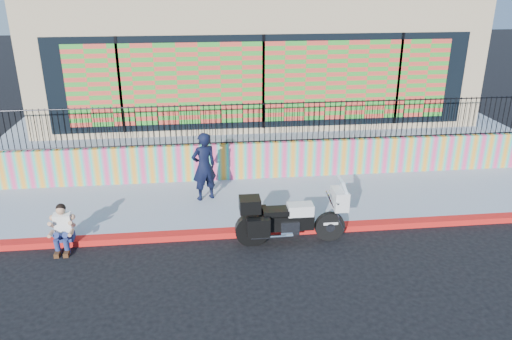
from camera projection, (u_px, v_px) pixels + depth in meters
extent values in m
plane|color=black|center=(284.00, 233.00, 12.14)|extent=(90.00, 90.00, 0.00)
cube|color=red|center=(284.00, 230.00, 12.11)|extent=(16.00, 0.30, 0.15)
cube|color=#8B94A6|center=(274.00, 201.00, 13.64)|extent=(16.00, 3.00, 0.15)
cube|color=#F13F7C|center=(267.00, 160.00, 14.89)|extent=(16.00, 0.20, 1.10)
cube|color=#8B94A6|center=(249.00, 117.00, 19.63)|extent=(16.00, 10.00, 1.25)
cube|color=tan|center=(250.00, 50.00, 18.49)|extent=(14.00, 8.00, 4.00)
cube|color=black|center=(263.00, 82.00, 14.92)|extent=(12.60, 0.04, 2.80)
cube|color=#D84130|center=(263.00, 83.00, 14.89)|extent=(11.48, 0.02, 2.40)
cylinder|color=black|center=(330.00, 226.00, 11.69)|extent=(0.71, 0.15, 0.71)
cylinder|color=black|center=(252.00, 231.00, 11.50)|extent=(0.71, 0.15, 0.71)
cube|color=black|center=(292.00, 221.00, 11.53)|extent=(1.02, 0.30, 0.37)
cube|color=silver|center=(289.00, 226.00, 11.56)|extent=(0.43, 0.37, 0.32)
cube|color=silver|center=(300.00, 209.00, 11.44)|extent=(0.59, 0.34, 0.26)
cube|color=black|center=(276.00, 211.00, 11.39)|extent=(0.59, 0.37, 0.13)
cube|color=silver|center=(340.00, 199.00, 11.46)|extent=(0.32, 0.56, 0.45)
cube|color=silver|center=(342.00, 185.00, 11.33)|extent=(0.20, 0.49, 0.36)
cube|color=black|center=(250.00, 205.00, 11.25)|extent=(0.47, 0.45, 0.32)
cube|color=black|center=(259.00, 228.00, 11.13)|extent=(0.52, 0.19, 0.43)
cube|color=black|center=(255.00, 215.00, 11.72)|extent=(0.52, 0.19, 0.43)
cube|color=silver|center=(330.00, 222.00, 11.65)|extent=(0.34, 0.17, 0.06)
imported|color=black|center=(204.00, 166.00, 13.28)|extent=(0.81, 0.68, 1.88)
cube|color=navy|center=(66.00, 236.00, 11.48)|extent=(0.36, 0.28, 0.18)
cube|color=white|center=(63.00, 224.00, 11.31)|extent=(0.38, 0.27, 0.54)
sphere|color=tan|center=(61.00, 210.00, 11.15)|extent=(0.21, 0.21, 0.21)
cube|color=#472814|center=(58.00, 254.00, 11.13)|extent=(0.11, 0.26, 0.10)
cube|color=#472814|center=(67.00, 253.00, 11.15)|extent=(0.11, 0.26, 0.10)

